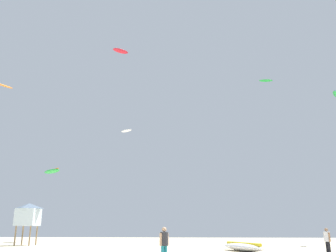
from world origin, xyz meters
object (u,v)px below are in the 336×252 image
object	(u,v)px
person_foreground	(164,242)
kite_aloft_0	(121,51)
kite_aloft_6	(266,81)
kite_aloft_5	(126,131)
lifeguard_tower	(28,214)
person_midground	(327,239)
kite_aloft_4	(52,171)
kite_grounded_mid	(243,247)
kite_aloft_2	(335,94)
kite_aloft_1	(4,86)

from	to	relation	value
person_foreground	kite_aloft_0	distance (m)	40.76
person_foreground	kite_aloft_0	bearing A→B (deg)	-31.36
kite_aloft_6	kite_aloft_5	bearing A→B (deg)	-176.89
lifeguard_tower	person_midground	bearing A→B (deg)	-24.36
lifeguard_tower	kite_aloft_4	size ratio (longest dim) A/B	1.13
kite_aloft_4	kite_aloft_6	world-z (taller)	kite_aloft_6
lifeguard_tower	kite_aloft_6	distance (m)	36.90
kite_grounded_mid	kite_aloft_5	xyz separation A→B (m)	(-13.48, 20.79, 14.96)
kite_aloft_0	person_foreground	bearing A→B (deg)	-72.22
person_midground	kite_aloft_2	size ratio (longest dim) A/B	0.75
kite_aloft_2	kite_aloft_5	size ratio (longest dim) A/B	1.09
kite_aloft_5	kite_aloft_6	distance (m)	21.98
kite_aloft_1	kite_aloft_2	distance (m)	40.30
kite_aloft_2	person_midground	bearing A→B (deg)	-116.67
person_midground	kite_aloft_5	bearing A→B (deg)	-75.67
person_midground	kite_aloft_1	size ratio (longest dim) A/B	0.72
kite_aloft_0	kite_aloft_6	size ratio (longest dim) A/B	1.16
person_foreground	kite_aloft_0	xyz separation A→B (m)	(-9.53, 29.71, 26.23)
kite_aloft_0	lifeguard_tower	bearing A→B (deg)	-119.40
kite_aloft_6	lifeguard_tower	bearing A→B (deg)	-153.26
kite_aloft_0	kite_aloft_5	xyz separation A→B (m)	(0.92, 1.73, -11.95)
lifeguard_tower	person_foreground	bearing A→B (deg)	-49.55
kite_grounded_mid	kite_aloft_0	bearing A→B (deg)	127.10
kite_grounded_mid	kite_aloft_2	bearing A→B (deg)	44.06
person_foreground	kite_aloft_2	world-z (taller)	kite_aloft_2
person_midground	kite_aloft_2	distance (m)	24.42
kite_aloft_1	kite_aloft_2	size ratio (longest dim) A/B	1.04
lifeguard_tower	kite_grounded_mid	bearing A→B (deg)	-20.87
kite_aloft_1	kite_aloft_2	bearing A→B (deg)	2.65
kite_aloft_4	kite_aloft_5	xyz separation A→B (m)	(9.30, 3.11, 6.25)
person_midground	kite_aloft_1	world-z (taller)	kite_aloft_1
kite_aloft_4	kite_aloft_6	xyz separation A→B (m)	(29.90, 4.23, 13.82)
kite_aloft_2	kite_aloft_4	bearing A→B (deg)	172.25
lifeguard_tower	kite_aloft_1	size ratio (longest dim) A/B	1.80
lifeguard_tower	kite_aloft_6	size ratio (longest dim) A/B	2.03
person_foreground	kite_aloft_0	size ratio (longest dim) A/B	0.72
person_midground	kite_aloft_1	bearing A→B (deg)	-47.19
kite_grounded_mid	person_foreground	bearing A→B (deg)	-114.60
kite_grounded_mid	kite_aloft_6	bearing A→B (deg)	72.01
kite_aloft_4	kite_aloft_0	bearing A→B (deg)	9.37
kite_aloft_2	kite_aloft_4	size ratio (longest dim) A/B	0.60
kite_aloft_4	person_foreground	bearing A→B (deg)	-57.71
kite_aloft_5	person_midground	bearing A→B (deg)	-53.07
person_foreground	kite_grounded_mid	bearing A→B (deg)	-73.75
person_foreground	kite_aloft_5	bearing A→B (deg)	-33.84
kite_grounded_mid	lifeguard_tower	xyz separation A→B (m)	(-20.70, 7.89, 2.75)
kite_aloft_5	kite_aloft_6	size ratio (longest dim) A/B	0.99
person_midground	kite_aloft_2	xyz separation A→B (m)	(8.28, 16.48, 16.00)
kite_grounded_mid	kite_aloft_1	xyz separation A→B (m)	(-27.01, 10.91, 18.40)
lifeguard_tower	kite_aloft_2	size ratio (longest dim) A/B	1.88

